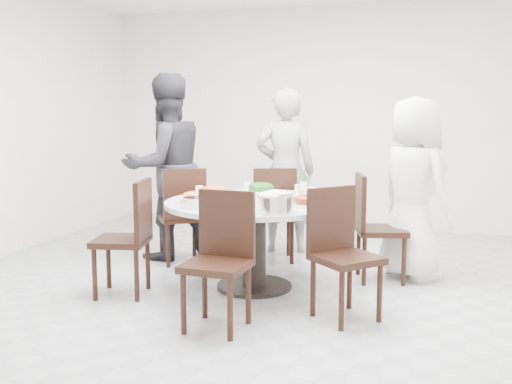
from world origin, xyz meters
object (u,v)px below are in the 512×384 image
(chair_sw, at_px, (121,238))
(diner_middle, at_px, (285,171))
(diner_right, at_px, (414,189))
(diner_left, at_px, (166,167))
(chair_nw, at_px, (181,215))
(chair_ne, at_px, (381,228))
(beverage_bottle, at_px, (304,182))
(rice_bowl, at_px, (275,204))
(dining_table, at_px, (254,245))
(soup_bowl, at_px, (197,202))
(chair_n, at_px, (273,214))
(chair_se, at_px, (347,255))
(chair_s, at_px, (216,262))

(chair_sw, relative_size, diner_middle, 0.55)
(diner_right, height_order, diner_left, diner_left)
(chair_nw, relative_size, chair_sw, 1.00)
(chair_ne, xyz_separation_m, diner_middle, (-1.08, 0.81, 0.39))
(beverage_bottle, bearing_deg, diner_middle, 114.38)
(rice_bowl, bearing_deg, dining_table, 123.10)
(rice_bowl, bearing_deg, chair_nw, 138.92)
(diner_middle, bearing_deg, chair_nw, 28.21)
(dining_table, height_order, diner_middle, diner_middle)
(diner_left, height_order, soup_bowl, diner_left)
(chair_n, relative_size, soup_bowl, 3.65)
(chair_se, height_order, rice_bowl, chair_se)
(diner_middle, bearing_deg, diner_left, 16.80)
(chair_sw, bearing_deg, soup_bowl, 83.23)
(chair_nw, bearing_deg, chair_sw, 52.01)
(chair_sw, bearing_deg, chair_nw, 166.22)
(chair_se, bearing_deg, chair_nw, 100.65)
(chair_ne, bearing_deg, chair_s, 132.13)
(chair_ne, distance_m, rice_bowl, 1.28)
(chair_n, distance_m, rice_bowl, 1.54)
(chair_sw, bearing_deg, diner_left, 176.35)
(chair_nw, relative_size, diner_middle, 0.55)
(chair_nw, distance_m, chair_se, 2.15)
(chair_n, height_order, rice_bowl, chair_n)
(diner_middle, distance_m, beverage_bottle, 0.94)
(chair_sw, relative_size, soup_bowl, 3.65)
(chair_n, xyz_separation_m, diner_left, (-1.08, -0.20, 0.46))
(chair_s, bearing_deg, diner_left, 127.45)
(chair_ne, xyz_separation_m, chair_se, (-0.14, -1.09, 0.00))
(diner_left, bearing_deg, chair_sw, 46.40)
(dining_table, bearing_deg, diner_right, 29.54)
(beverage_bottle, bearing_deg, chair_se, -62.13)
(chair_n, height_order, chair_se, same)
(rice_bowl, relative_size, beverage_bottle, 1.33)
(chair_nw, relative_size, diner_right, 0.59)
(dining_table, bearing_deg, chair_se, -31.88)
(chair_se, xyz_separation_m, diner_left, (-2.03, 1.30, 0.46))
(soup_bowl, bearing_deg, rice_bowl, -3.78)
(rice_bowl, bearing_deg, chair_n, 105.83)
(chair_n, xyz_separation_m, chair_nw, (-0.86, -0.34, 0.00))
(diner_left, relative_size, rice_bowl, 6.44)
(chair_n, xyz_separation_m, rice_bowl, (0.41, -1.44, 0.34))
(chair_n, height_order, beverage_bottle, beverage_bottle)
(diner_middle, bearing_deg, chair_se, 104.30)
(chair_se, height_order, soup_bowl, chair_se)
(chair_n, relative_size, chair_sw, 1.00)
(chair_sw, distance_m, chair_se, 1.84)
(chair_nw, xyz_separation_m, diner_middle, (0.87, 0.74, 0.39))
(chair_n, height_order, chair_nw, same)
(chair_s, bearing_deg, chair_nw, 124.30)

